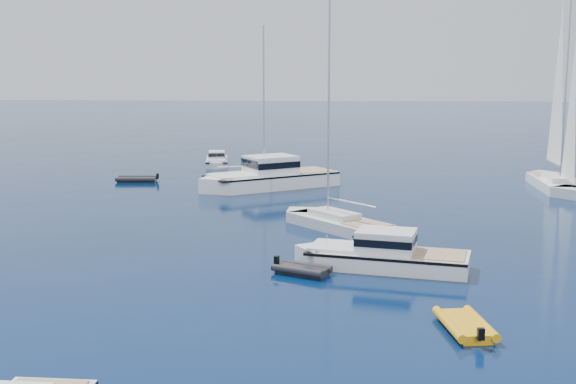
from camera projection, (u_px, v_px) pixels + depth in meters
The scene contains 10 objects.
ground at pixel (239, 358), 26.60m from camera, with size 400.00×400.00×0.00m, color navy.
motor_cruiser_centre at pixel (382, 268), 38.50m from camera, with size 2.97×9.71×2.55m, color silver, non-canonical shape.
motor_cruiser_distant at pixel (268, 188), 63.84m from camera, with size 4.07×13.30×3.49m, color white, non-canonical shape.
motor_cruiser_horizon at pixel (217, 165), 78.27m from camera, with size 2.22×7.24×1.90m, color silver, non-canonical shape.
sailboat_mid_r at pixel (338, 229), 47.71m from camera, with size 2.75×10.59×15.57m, color silver, non-canonical shape.
sailboat_centre at pixel (253, 187), 64.29m from camera, with size 2.50×9.60×14.11m, color white, non-canonical shape.
sailboat_sails_r at pixel (556, 189), 63.46m from camera, with size 3.16×12.16×17.88m, color white, non-canonical shape.
tender_yellow at pixel (465, 331), 29.38m from camera, with size 1.98×3.61×0.95m, color #F2A60E, non-canonical shape.
tender_grey_near at pixel (302, 274), 37.36m from camera, with size 1.67×2.92×0.95m, color black, non-canonical shape.
tender_grey_far at pixel (137, 182), 67.30m from camera, with size 2.05×3.75×0.95m, color black, non-canonical shape.
Camera 1 is at (3.27, -25.10, 10.23)m, focal length 46.79 mm.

